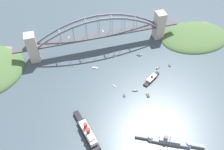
# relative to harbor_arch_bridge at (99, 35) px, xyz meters

# --- Properties ---
(ground_plane) EXTENTS (1400.00, 1400.00, 0.00)m
(ground_plane) POSITION_rel_harbor_arch_bridge_xyz_m (-0.00, -0.00, -27.72)
(ground_plane) COLOR #3D4C56
(harbor_arch_bridge) EXTENTS (291.63, 18.83, 64.33)m
(harbor_arch_bridge) POSITION_rel_harbor_arch_bridge_xyz_m (0.00, 0.00, 0.00)
(harbor_arch_bridge) COLOR #BCB29E
(harbor_arch_bridge) RESTS_ON ground
(headland_west_shore) EXTENTS (134.07, 96.38, 22.29)m
(headland_west_shore) POSITION_rel_harbor_arch_bridge_xyz_m (-182.30, 20.42, -27.72)
(headland_west_shore) COLOR #476638
(headland_west_shore) RESTS_ON ground
(ocean_liner) EXTENTS (25.07, 82.38, 21.16)m
(ocean_liner) POSITION_rel_harbor_arch_bridge_xyz_m (58.30, 169.69, -21.75)
(ocean_liner) COLOR black
(ocean_liner) RESTS_ON ground
(naval_cruiser) EXTENTS (80.17, 44.04, 17.02)m
(naval_cruiser) POSITION_rel_harbor_arch_bridge_xyz_m (-38.62, 206.45, -24.65)
(naval_cruiser) COLOR gray
(naval_cruiser) RESTS_ON ground
(harbor_ferry_steamer) EXTENTS (34.57, 25.90, 8.23)m
(harbor_ferry_steamer) POSITION_rel_harbor_arch_bridge_xyz_m (-59.54, 100.43, -25.18)
(harbor_ferry_steamer) COLOR black
(harbor_ferry_steamer) RESTS_ON ground
(seaplane_taxiing_near_bridge) EXTENTS (7.86, 10.90, 4.54)m
(seaplane_taxiing_near_bridge) POSITION_rel_harbor_arch_bridge_xyz_m (51.42, -39.05, -25.93)
(seaplane_taxiing_near_bridge) COLOR #B7B7B2
(seaplane_taxiing_near_bridge) RESTS_ON ground
(seaplane_second_in_formation) EXTENTS (8.39, 11.44, 4.71)m
(seaplane_second_in_formation) POSITION_rel_harbor_arch_bridge_xyz_m (-17.26, -40.36, -25.79)
(seaplane_second_in_formation) COLOR #B7B7B2
(seaplane_second_in_formation) RESTS_ON ground
(small_boat_0) EXTENTS (8.38, 3.67, 2.21)m
(small_boat_0) POSITION_rel_harbor_arch_bridge_xyz_m (-26.35, 114.97, -26.91)
(small_boat_0) COLOR #234C8C
(small_boat_0) RESTS_ON ground
(small_boat_1) EXTENTS (3.91, 6.83, 1.88)m
(small_boat_1) POSITION_rel_harbor_arch_bridge_xyz_m (1.04, 97.17, -27.05)
(small_boat_1) COLOR silver
(small_boat_1) RESTS_ON ground
(small_boat_2) EXTENTS (4.15, 6.38, 7.63)m
(small_boat_2) POSITION_rel_harbor_arch_bridge_xyz_m (-101.21, 80.04, -24.18)
(small_boat_2) COLOR brown
(small_boat_2) RESTS_ON ground
(small_boat_3) EXTENTS (10.32, 7.24, 9.56)m
(small_boat_3) POSITION_rel_harbor_arch_bridge_xyz_m (-62.18, 40.45, -23.27)
(small_boat_3) COLOR #234C8C
(small_boat_3) RESTS_ON ground
(small_boat_4) EXTENTS (7.63, 4.72, 2.18)m
(small_boat_4) POSITION_rel_harbor_arch_bridge_xyz_m (-79.50, 79.80, -26.96)
(small_boat_4) COLOR black
(small_boat_4) RESTS_ON ground
(small_boat_5) EXTENTS (6.75, 10.00, 9.32)m
(small_boat_5) POSITION_rel_harbor_arch_bridge_xyz_m (-20.59, 27.52, -23.32)
(small_boat_5) COLOR silver
(small_boat_5) RESTS_ON ground
(small_boat_6) EXTENTS (5.57, 7.46, 7.19)m
(small_boat_6) POSITION_rel_harbor_arch_bridge_xyz_m (-7.93, 118.96, -24.34)
(small_boat_6) COLOR #234C8C
(small_boat_6) RESTS_ON ground
(small_boat_7) EXTENTS (5.85, 8.06, 9.18)m
(small_boat_7) POSITION_rel_harbor_arch_bridge_xyz_m (-41.97, 129.75, -23.47)
(small_boat_7) COLOR black
(small_boat_7) RESTS_ON ground
(small_boat_8) EXTENTS (10.18, 5.54, 2.37)m
(small_boat_8) POSITION_rel_harbor_arch_bridge_xyz_m (20.85, 49.68, -26.87)
(small_boat_8) COLOR silver
(small_boat_8) RESTS_ON ground
(channel_marker_buoy) EXTENTS (2.20, 2.20, 2.75)m
(channel_marker_buoy) POSITION_rel_harbor_arch_bridge_xyz_m (56.76, 37.48, -26.60)
(channel_marker_buoy) COLOR red
(channel_marker_buoy) RESTS_ON ground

